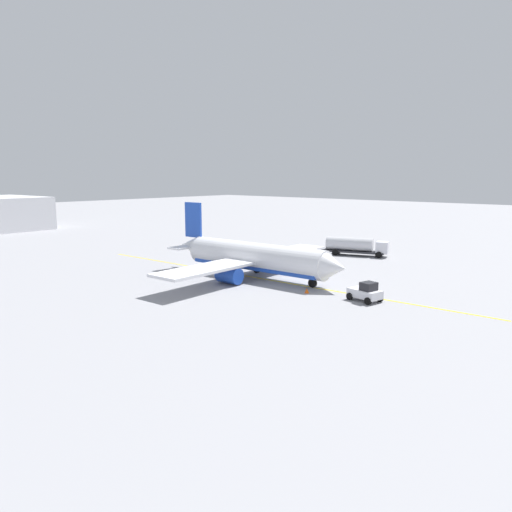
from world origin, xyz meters
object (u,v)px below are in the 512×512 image
Objects in this scene: pushback_tug at (366,292)px; refueling_worker at (308,257)px; safety_cone_nose at (307,291)px; airplane at (253,258)px; fuel_tanker at (355,246)px.

pushback_tug is 24.83m from refueling_worker.
pushback_tug is 7.15m from safety_cone_nose.
airplane reaches higher than fuel_tanker.
refueling_worker reaches higher than safety_cone_nose.
airplane is 17.80m from pushback_tug.
fuel_tanker is at bearing 121.45° from pushback_tug.
refueling_worker is (-18.89, 16.12, -0.19)m from pushback_tug.
airplane is at bearing -85.31° from refueling_worker.
airplane is 8.02× the size of pushback_tug.
airplane reaches higher than pushback_tug.
airplane is 25.26m from fuel_tanker.
refueling_worker is (-2.68, -10.38, -0.91)m from fuel_tanker.
fuel_tanker reaches higher than safety_cone_nose.
fuel_tanker is at bearing 108.36° from safety_cone_nose.
safety_cone_nose is (11.89, -17.38, -0.52)m from refueling_worker.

